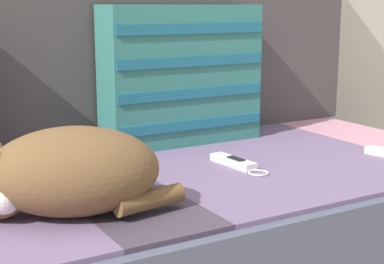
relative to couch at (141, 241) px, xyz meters
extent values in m
cube|color=#4C5166|center=(0.00, 0.00, 0.07)|extent=(1.82, 0.85, 0.19)
cube|color=slate|center=(-0.33, -0.02, 0.17)|extent=(0.22, 0.77, 0.01)
cube|color=#423847|center=(-0.11, -0.02, 0.17)|extent=(0.22, 0.77, 0.01)
cube|color=slate|center=(0.11, -0.02, 0.17)|extent=(0.22, 0.77, 0.01)
cube|color=slate|center=(0.33, -0.02, 0.17)|extent=(0.22, 0.77, 0.01)
cube|color=slate|center=(0.55, -0.02, 0.17)|extent=(0.22, 0.77, 0.01)
cube|color=#C6899E|center=(0.76, -0.02, 0.17)|extent=(0.22, 0.77, 0.01)
cube|color=#474242|center=(0.00, 0.37, 0.45)|extent=(1.82, 0.14, 0.56)
cube|color=#337A70|center=(0.24, 0.22, 0.37)|extent=(0.46, 0.13, 0.39)
cube|color=#1E667F|center=(0.24, 0.15, 0.24)|extent=(0.45, 0.01, 0.03)
cube|color=#1E667F|center=(0.24, 0.15, 0.33)|extent=(0.45, 0.01, 0.03)
cube|color=#1E667F|center=(0.24, 0.15, 0.41)|extent=(0.45, 0.01, 0.03)
cube|color=#1E667F|center=(0.24, 0.15, 0.50)|extent=(0.45, 0.01, 0.03)
ellipsoid|color=brown|center=(-0.23, -0.20, 0.26)|extent=(0.36, 0.29, 0.17)
sphere|color=brown|center=(-0.36, -0.16, 0.23)|extent=(0.11, 0.11, 0.11)
sphere|color=white|center=(-0.36, -0.19, 0.23)|extent=(0.06, 0.06, 0.06)
ellipsoid|color=white|center=(-0.27, -0.24, 0.23)|extent=(0.10, 0.05, 0.08)
cylinder|color=brown|center=(-0.11, -0.27, 0.20)|extent=(0.15, 0.06, 0.04)
cone|color=brown|center=(-0.35, -0.13, 0.30)|extent=(0.04, 0.04, 0.04)
cube|color=black|center=(0.61, -0.14, 0.18)|extent=(0.03, 0.02, 0.02)
cube|color=white|center=(0.22, -0.06, 0.18)|extent=(0.05, 0.15, 0.02)
cube|color=black|center=(0.22, -0.08, 0.19)|extent=(0.02, 0.05, 0.00)
cube|color=black|center=(0.22, 0.00, 0.18)|extent=(0.03, 0.01, 0.02)
torus|color=silver|center=(0.23, -0.16, 0.18)|extent=(0.05, 0.05, 0.01)
camera|label=1|loc=(-0.57, -1.22, 0.56)|focal=55.00mm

